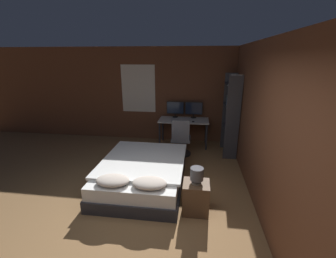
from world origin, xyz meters
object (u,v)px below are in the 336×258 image
at_px(monitor_right, 194,109).
at_px(bedside_lamp, 197,174).
at_px(desk, 184,123).
at_px(office_chair, 181,141).
at_px(computer_mouse, 193,122).
at_px(bed, 143,173).
at_px(keyboard, 183,122).
at_px(monitor_left, 175,108).
at_px(bookshelf, 231,112).
at_px(nightstand, 196,197).

bearing_deg(monitor_right, bedside_lamp, -87.64).
distance_m(desk, office_chair, 0.77).
xyz_separation_m(bedside_lamp, computer_mouse, (-0.13, 2.67, 0.09)).
distance_m(bed, keyboard, 2.16).
bearing_deg(monitor_right, computer_mouse, -89.66).
relative_size(monitor_left, monitor_right, 1.00).
distance_m(office_chair, bookshelf, 1.44).
bearing_deg(keyboard, bookshelf, -12.49).
distance_m(monitor_right, office_chair, 1.18).
bearing_deg(monitor_left, bookshelf, -26.71).
relative_size(bed, monitor_left, 4.18).
height_order(bed, bedside_lamp, bedside_lamp).
bearing_deg(bookshelf, computer_mouse, 164.07).
distance_m(monitor_right, bookshelf, 1.20).
distance_m(desk, computer_mouse, 0.37).
distance_m(nightstand, monitor_left, 3.30).
distance_m(desk, bookshelf, 1.38).
xyz_separation_m(computer_mouse, office_chair, (-0.29, -0.49, -0.38)).
bearing_deg(monitor_left, bed, -98.77).
distance_m(monitor_left, keyboard, 0.60).
relative_size(nightstand, monitor_right, 1.05).
bearing_deg(bedside_lamp, computer_mouse, 92.72).
height_order(bedside_lamp, keyboard, bedside_lamp).
xyz_separation_m(nightstand, bookshelf, (0.80, 2.41, 0.86)).
bearing_deg(bed, keyboard, 72.07).
bearing_deg(bedside_lamp, office_chair, 100.74).
relative_size(nightstand, desk, 0.38).
height_order(nightstand, keyboard, keyboard).
height_order(bed, nightstand, bed).
height_order(office_chair, bookshelf, bookshelf).
height_order(monitor_right, keyboard, monitor_right).
bearing_deg(desk, monitor_left, 138.19).
relative_size(bedside_lamp, keyboard, 0.74).
height_order(keyboard, office_chair, office_chair).
bearing_deg(monitor_left, computer_mouse, -41.46).
height_order(nightstand, monitor_left, monitor_left).
bearing_deg(desk, office_chair, -91.53).
relative_size(monitor_left, office_chair, 0.51).
bearing_deg(nightstand, monitor_right, 92.36).
distance_m(keyboard, computer_mouse, 0.27).
bearing_deg(desk, nightstand, -82.26).
xyz_separation_m(bedside_lamp, desk, (-0.40, 2.91, -0.02)).
bearing_deg(nightstand, bookshelf, 71.52).
xyz_separation_m(desk, bookshelf, (1.20, -0.50, 0.46)).
bearing_deg(bookshelf, keyboard, 167.51).
xyz_separation_m(bed, nightstand, (1.04, -0.68, 0.01)).
bearing_deg(bed, monitor_right, 69.73).
bearing_deg(office_chair, bedside_lamp, -79.26).
bearing_deg(nightstand, computer_mouse, 92.72).
height_order(monitor_left, office_chair, monitor_left).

